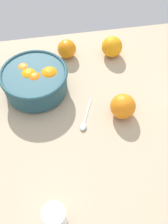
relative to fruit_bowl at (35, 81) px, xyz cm
name	(u,v)px	position (x,y,z in cm)	size (l,w,h in cm)	color
ground_plane	(79,120)	(13.78, -15.04, -6.88)	(133.61, 92.67, 3.00)	tan
fruit_bowl	(35,81)	(0.00, 0.00, 0.00)	(24.19, 24.19, 10.20)	#234C56
juice_glass	(55,219)	(2.13, -48.39, -1.36)	(6.10, 6.10, 9.27)	white
loose_orange_0	(68,49)	(14.19, 16.82, -1.54)	(7.69, 7.69, 7.69)	orange
loose_orange_1	(112,47)	(32.17, 14.55, -1.11)	(8.55, 8.55, 8.55)	orange
loose_orange_3	(123,106)	(28.72, -16.07, -0.99)	(8.78, 8.78, 8.78)	orange
spoon	(85,119)	(15.62, -16.60, -4.95)	(6.94, 13.89, 1.00)	silver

